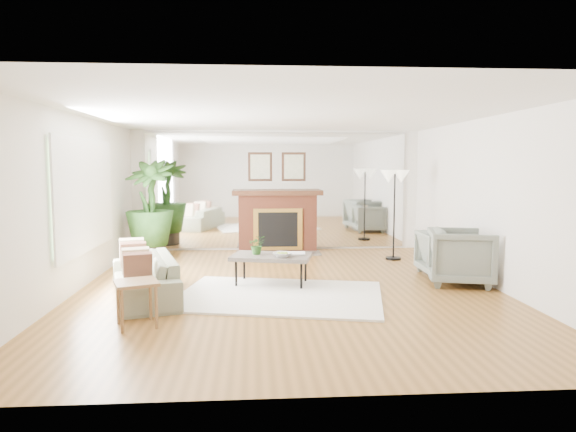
{
  "coord_description": "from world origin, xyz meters",
  "views": [
    {
      "loc": [
        -0.51,
        -7.27,
        1.79
      ],
      "look_at": [
        0.03,
        0.6,
        1.0
      ],
      "focal_mm": 32.0,
      "sensor_mm": 36.0,
      "label": 1
    }
  ],
  "objects": [
    {
      "name": "ground",
      "position": [
        0.0,
        0.0,
        0.0
      ],
      "size": [
        7.0,
        7.0,
        0.0
      ],
      "primitive_type": "plane",
      "color": "brown",
      "rests_on": "ground"
    },
    {
      "name": "wall_left",
      "position": [
        -2.99,
        0.0,
        1.25
      ],
      "size": [
        0.02,
        7.0,
        2.5
      ],
      "primitive_type": "cube",
      "color": "white",
      "rests_on": "ground"
    },
    {
      "name": "wall_right",
      "position": [
        2.99,
        0.0,
        1.25
      ],
      "size": [
        0.02,
        7.0,
        2.5
      ],
      "primitive_type": "cube",
      "color": "white",
      "rests_on": "ground"
    },
    {
      "name": "wall_back",
      "position": [
        0.0,
        3.49,
        1.25
      ],
      "size": [
        6.0,
        0.02,
        2.5
      ],
      "primitive_type": "cube",
      "color": "white",
      "rests_on": "ground"
    },
    {
      "name": "mirror_panel",
      "position": [
        0.0,
        3.47,
        1.25
      ],
      "size": [
        5.4,
        0.04,
        2.4
      ],
      "primitive_type": "cube",
      "color": "silver",
      "rests_on": "wall_back"
    },
    {
      "name": "window_panel",
      "position": [
        -2.96,
        0.4,
        1.35
      ],
      "size": [
        0.04,
        2.4,
        1.5
      ],
      "primitive_type": "cube",
      "color": "#B2E09E",
      "rests_on": "wall_left"
    },
    {
      "name": "fireplace",
      "position": [
        0.0,
        3.26,
        0.66
      ],
      "size": [
        1.85,
        0.83,
        2.05
      ],
      "color": "brown",
      "rests_on": "ground"
    },
    {
      "name": "area_rug",
      "position": [
        -0.15,
        -0.45,
        0.01
      ],
      "size": [
        3.08,
        2.48,
        0.03
      ],
      "primitive_type": "cube",
      "rotation": [
        0.0,
        0.0,
        -0.21
      ],
      "color": "white",
      "rests_on": "ground"
    },
    {
      "name": "coffee_table",
      "position": [
        -0.24,
        0.23,
        0.42
      ],
      "size": [
        1.27,
        0.92,
        0.46
      ],
      "rotation": [
        0.0,
        0.0,
        -0.23
      ],
      "color": "#665C50",
      "rests_on": "ground"
    },
    {
      "name": "sofa",
      "position": [
        -1.97,
        -0.38,
        0.28
      ],
      "size": [
        1.26,
        2.07,
        0.57
      ],
      "primitive_type": "imported",
      "rotation": [
        0.0,
        0.0,
        -1.29
      ],
      "color": "gray",
      "rests_on": "ground"
    },
    {
      "name": "armchair_back",
      "position": [
        2.6,
        0.74,
        0.36
      ],
      "size": [
        0.81,
        0.78,
        0.72
      ],
      "primitive_type": "imported",
      "rotation": [
        0.0,
        0.0,
        1.56
      ],
      "color": "slate",
      "rests_on": "ground"
    },
    {
      "name": "armchair_front",
      "position": [
        2.6,
        0.11,
        0.42
      ],
      "size": [
        1.11,
        1.09,
        0.84
      ],
      "primitive_type": "imported",
      "rotation": [
        0.0,
        0.0,
        1.32
      ],
      "color": "slate",
      "rests_on": "ground"
    },
    {
      "name": "side_table",
      "position": [
        -1.8,
        -1.62,
        0.43
      ],
      "size": [
        0.58,
        0.58,
        0.51
      ],
      "rotation": [
        0.0,
        0.0,
        0.36
      ],
      "color": "brown",
      "rests_on": "ground"
    },
    {
      "name": "potted_ficus",
      "position": [
        -2.44,
        2.5,
        1.01
      ],
      "size": [
        1.1,
        1.1,
        1.89
      ],
      "color": "black",
      "rests_on": "ground"
    },
    {
      "name": "floor_lamp",
      "position": [
        2.15,
        2.17,
        1.44
      ],
      "size": [
        0.55,
        0.31,
        1.69
      ],
      "color": "black",
      "rests_on": "ground"
    },
    {
      "name": "tabletop_plant",
      "position": [
        -0.45,
        0.29,
        0.6
      ],
      "size": [
        0.27,
        0.24,
        0.29
      ],
      "primitive_type": "imported",
      "rotation": [
        0.0,
        0.0,
        0.09
      ],
      "color": "#316123",
      "rests_on": "coffee_table"
    },
    {
      "name": "fruit_bowl",
      "position": [
        -0.08,
        0.05,
        0.49
      ],
      "size": [
        0.34,
        0.34,
        0.07
      ],
      "primitive_type": "imported",
      "rotation": [
        0.0,
        0.0,
        -0.33
      ],
      "color": "brown",
      "rests_on": "coffee_table"
    },
    {
      "name": "book",
      "position": [
        0.07,
        0.27,
        0.47
      ],
      "size": [
        0.23,
        0.29,
        0.02
      ],
      "primitive_type": "imported",
      "rotation": [
        0.0,
        0.0,
        -0.09
      ],
      "color": "brown",
      "rests_on": "coffee_table"
    }
  ]
}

